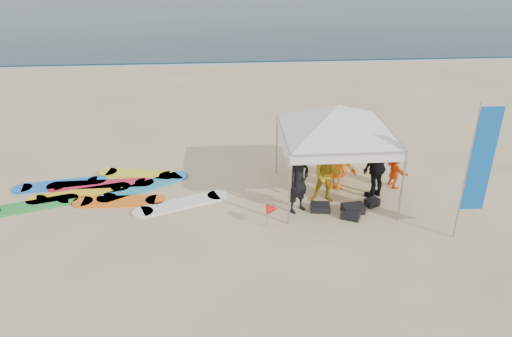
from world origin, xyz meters
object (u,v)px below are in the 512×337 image
Objects in this scene: person_yellow at (327,175)px; surfboard_spread at (107,191)px; person_orange_b at (339,152)px; person_black_a at (299,181)px; feather_flag at (480,162)px; person_orange_a at (338,162)px; canopy_tent at (339,105)px; marker_pennant at (272,209)px; person_black_b at (378,166)px; person_seated at (395,170)px.

person_yellow is 0.26× the size of surfboard_spread.
person_orange_b is at bearing 74.68° from person_yellow.
feather_flag reaches higher than person_black_a.
person_orange_a is 3.81m from feather_flag.
canopy_tent is 3.14m from marker_pennant.
canopy_tent is at bearing 99.44° from person_orange_a.
person_black_b is (0.94, -0.54, 0.09)m from person_orange_a.
person_black_b is at bearing -5.77° from surfboard_spread.
feather_flag is (2.51, -2.63, 1.15)m from person_orange_a.
person_black_b reaches higher than person_orange_b.
canopy_tent reaches higher than person_orange_b.
canopy_tent is (-1.14, 0.18, 1.67)m from person_black_b.
person_seated reaches higher than surfboard_spread.
person_black_b reaches higher than person_yellow.
marker_pennant is (-1.56, -1.16, -0.29)m from person_yellow.
surfboard_spread is at bearing -39.71° from person_black_b.
marker_pennant is (-1.81, -1.49, -2.09)m from canopy_tent.
person_black_a is 0.93m from person_yellow.
canopy_tent is (-1.83, -0.35, 2.08)m from person_seated.
feather_flag is 5.26× the size of marker_pennant.
feather_flag reaches higher than surfboard_spread.
canopy_tent reaches higher than surfboard_spread.
person_black_b reaches higher than person_orange_a.
marker_pennant is at bearing 47.42° from person_orange_b.
person_seated is at bearing 26.57° from person_yellow.
feather_flag is (2.96, -1.93, 1.18)m from person_yellow.
person_orange_b is at bearing 4.80° from surfboard_spread.
person_black_b is 2.86× the size of marker_pennant.
surfboard_spread is (-6.20, 0.57, -2.55)m from canopy_tent.
person_black_a is 0.44× the size of canopy_tent.
person_yellow is at bearing 146.91° from feather_flag.
marker_pennant is at bearing 170.33° from feather_flag.
person_orange_b reaches higher than marker_pennant.
marker_pennant is (-2.20, -2.61, -0.29)m from person_orange_b.
canopy_tent reaches higher than person_yellow.
person_black_a is 1.69× the size of person_seated.
person_orange_a is 0.42× the size of canopy_tent.
person_orange_a reaches higher than surfboard_spread.
canopy_tent reaches higher than person_black_a.
marker_pennant is (-2.95, -1.32, -0.42)m from person_black_b.
surfboard_spread is at bearing 174.79° from canopy_tent.
person_black_b is 2.03m from canopy_tent.
person_orange_a is at bearing 73.82° from person_orange_b.
feather_flag is 0.56× the size of surfboard_spread.
person_black_b is at bearing 24.06° from marker_pennant.
person_black_a is 2.29m from person_black_b.
person_yellow is 0.47× the size of feather_flag.
feather_flag reaches higher than canopy_tent.
surfboard_spread is at bearing 2.30° from person_orange_b.
person_orange_a is at bearing 74.54° from person_seated.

